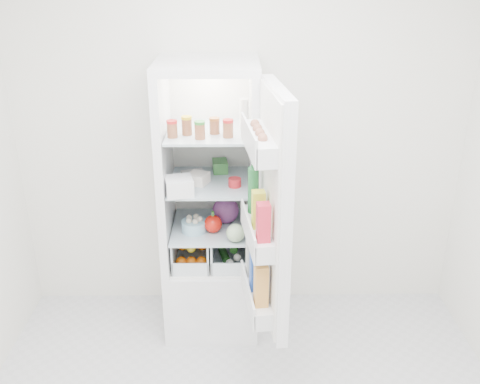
{
  "coord_description": "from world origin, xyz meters",
  "views": [
    {
      "loc": [
        -0.04,
        -1.9,
        2.32
      ],
      "look_at": [
        -0.01,
        0.95,
        1.09
      ],
      "focal_mm": 40.0,
      "sensor_mm": 36.0,
      "label": 1
    }
  ],
  "objects_px": {
    "red_cabbage": "(226,210)",
    "mushroom_bowl": "(194,226)",
    "fridge_door": "(269,216)",
    "refrigerator": "(211,232)"
  },
  "relations": [
    {
      "from": "refrigerator",
      "to": "red_cabbage",
      "type": "bearing_deg",
      "value": -6.36
    },
    {
      "from": "refrigerator",
      "to": "fridge_door",
      "type": "height_order",
      "value": "refrigerator"
    },
    {
      "from": "red_cabbage",
      "to": "fridge_door",
      "type": "xyz_separation_m",
      "value": [
        0.24,
        -0.62,
        0.26
      ]
    },
    {
      "from": "red_cabbage",
      "to": "fridge_door",
      "type": "distance_m",
      "value": 0.72
    },
    {
      "from": "red_cabbage",
      "to": "fridge_door",
      "type": "relative_size",
      "value": 0.13
    },
    {
      "from": "red_cabbage",
      "to": "mushroom_bowl",
      "type": "xyz_separation_m",
      "value": [
        -0.2,
        -0.13,
        -0.05
      ]
    },
    {
      "from": "refrigerator",
      "to": "red_cabbage",
      "type": "height_order",
      "value": "refrigerator"
    },
    {
      "from": "red_cabbage",
      "to": "refrigerator",
      "type": "bearing_deg",
      "value": 173.64
    },
    {
      "from": "red_cabbage",
      "to": "mushroom_bowl",
      "type": "distance_m",
      "value": 0.24
    },
    {
      "from": "mushroom_bowl",
      "to": "fridge_door",
      "type": "height_order",
      "value": "fridge_door"
    }
  ]
}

